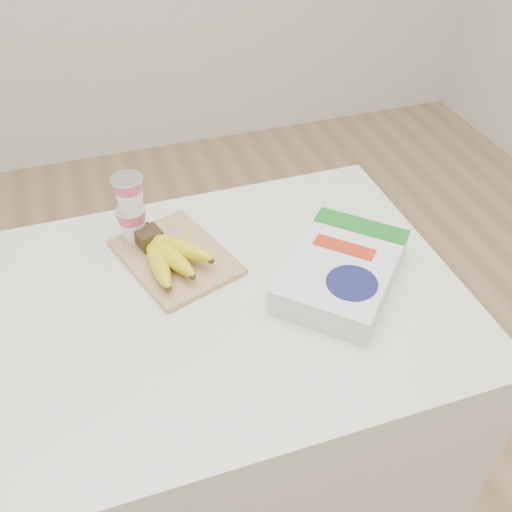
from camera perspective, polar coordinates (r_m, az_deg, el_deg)
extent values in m
plane|color=tan|center=(1.77, -4.42, -23.07)|extent=(4.00, 4.00, 0.00)
cube|color=silver|center=(1.42, -5.26, -16.02)|extent=(1.06, 0.71, 0.80)
cube|color=tan|center=(1.21, -8.06, -0.09)|extent=(0.26, 0.31, 0.01)
cube|color=#382816|center=(1.22, -10.66, 1.88)|extent=(0.06, 0.06, 0.03)
ellipsoid|color=yellow|center=(1.16, -9.72, -0.73)|extent=(0.04, 0.17, 0.05)
sphere|color=#382816|center=(1.10, -8.79, -3.21)|extent=(0.01, 0.01, 0.01)
ellipsoid|color=yellow|center=(1.16, -8.54, -0.06)|extent=(0.09, 0.17, 0.05)
sphere|color=#382816|center=(1.11, -6.36, -2.05)|extent=(0.01, 0.01, 0.01)
ellipsoid|color=yellow|center=(1.17, -7.61, 0.82)|extent=(0.14, 0.15, 0.05)
sphere|color=#382816|center=(1.14, -4.51, -0.47)|extent=(0.01, 0.01, 0.01)
cylinder|color=silver|center=(1.17, -12.82, 7.57)|extent=(0.07, 0.07, 0.00)
cube|color=white|center=(1.14, 8.55, -1.53)|extent=(0.34, 0.34, 0.06)
cube|color=#1A7620|center=(1.21, 10.49, 3.00)|extent=(0.18, 0.17, 0.00)
cylinder|color=#151A4F|center=(1.07, 9.57, -2.66)|extent=(0.14, 0.14, 0.00)
cube|color=red|center=(1.15, 8.82, 0.87)|extent=(0.11, 0.11, 0.00)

